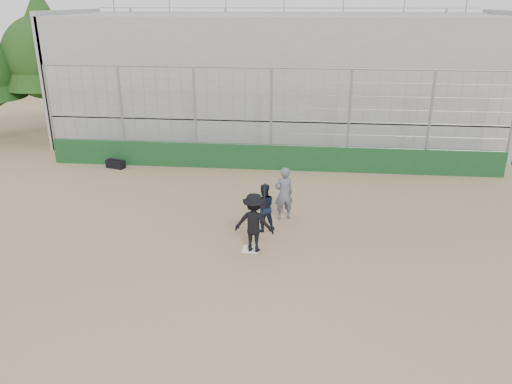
# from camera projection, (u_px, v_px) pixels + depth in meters

# --- Properties ---
(ground) EXTENTS (90.00, 90.00, 0.00)m
(ground) POSITION_uv_depth(u_px,v_px,m) (251.00, 249.00, 13.63)
(ground) COLOR brown
(ground) RESTS_ON ground
(home_plate) EXTENTS (0.44, 0.44, 0.02)m
(home_plate) POSITION_uv_depth(u_px,v_px,m) (251.00, 249.00, 13.63)
(home_plate) COLOR white
(home_plate) RESTS_ON ground
(backstop) EXTENTS (18.10, 0.25, 4.04)m
(backstop) POSITION_uv_depth(u_px,v_px,m) (271.00, 146.00, 19.78)
(backstop) COLOR #123A1A
(backstop) RESTS_ON ground
(bleachers) EXTENTS (20.25, 6.70, 6.98)m
(bleachers) POSITION_uv_depth(u_px,v_px,m) (279.00, 78.00, 23.67)
(bleachers) COLOR gray
(bleachers) RESTS_ON ground
(tree_left) EXTENTS (4.48, 4.48, 7.00)m
(tree_left) POSITION_uv_depth(u_px,v_px,m) (44.00, 45.00, 23.33)
(tree_left) COLOR #342012
(tree_left) RESTS_ON ground
(batter_at_plate) EXTENTS (1.14, 0.81, 1.82)m
(batter_at_plate) POSITION_uv_depth(u_px,v_px,m) (254.00, 223.00, 13.28)
(batter_at_plate) COLOR black
(batter_at_plate) RESTS_ON ground
(catcher_crouched) EXTENTS (0.88, 0.79, 1.01)m
(catcher_crouched) POSITION_uv_depth(u_px,v_px,m) (264.00, 215.00, 14.56)
(catcher_crouched) COLOR black
(catcher_crouched) RESTS_ON ground
(umpire) EXTENTS (0.72, 0.61, 1.51)m
(umpire) POSITION_uv_depth(u_px,v_px,m) (284.00, 196.00, 15.30)
(umpire) COLOR #535A69
(umpire) RESTS_ON ground
(equipment_bag) EXTENTS (0.83, 0.54, 0.37)m
(equipment_bag) POSITION_uv_depth(u_px,v_px,m) (116.00, 164.00, 20.20)
(equipment_bag) COLOR black
(equipment_bag) RESTS_ON ground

